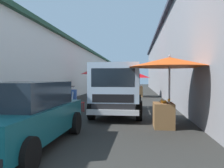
{
  "coord_description": "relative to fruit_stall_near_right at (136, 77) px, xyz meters",
  "views": [
    {
      "loc": [
        -1.06,
        -1.61,
        1.53
      ],
      "look_at": [
        8.62,
        -0.52,
        1.29
      ],
      "focal_mm": 36.76,
      "sensor_mm": 36.0,
      "label": 1
    }
  ],
  "objects": [
    {
      "name": "delivery_truck",
      "position": [
        -9.99,
        0.69,
        -0.59
      ],
      "size": [
        4.92,
        1.97,
        2.08
      ],
      "color": "black",
      "rests_on": "ground"
    },
    {
      "name": "fruit_stall_mid_lane",
      "position": [
        -2.02,
        3.02,
        0.07
      ],
      "size": [
        2.14,
        2.14,
        2.36
      ],
      "color": "#9E9EA3",
      "rests_on": "ground"
    },
    {
      "name": "building_right_concrete",
      "position": [
        -2.2,
        -5.54,
        1.37
      ],
      "size": [
        49.8,
        7.5,
        5.98
      ],
      "color": "gray",
      "rests_on": "ground"
    },
    {
      "name": "fruit_stall_near_right",
      "position": [
        0.0,
        0.0,
        0.0
      ],
      "size": [
        2.34,
        2.34,
        2.13
      ],
      "color": "#9E9EA3",
      "rests_on": "ground"
    },
    {
      "name": "parked_scooter",
      "position": [
        -8.01,
        3.26,
        -1.18
      ],
      "size": [
        1.69,
        0.48,
        1.14
      ],
      "color": "black",
      "rests_on": "ground"
    },
    {
      "name": "plastic_stool",
      "position": [
        -8.78,
        2.43,
        -1.3
      ],
      "size": [
        0.3,
        0.3,
        0.43
      ],
      "color": "red",
      "rests_on": "ground"
    },
    {
      "name": "fruit_stall_far_left",
      "position": [
        -11.75,
        -1.08,
        0.13
      ],
      "size": [
        2.55,
        2.55,
        2.26
      ],
      "color": "#9E9EA3",
      "rests_on": "ground"
    },
    {
      "name": "building_left_whitewash",
      "position": [
        -2.2,
        8.49,
        0.67
      ],
      "size": [
        49.8,
        7.5,
        4.58
      ],
      "color": "silver",
      "rests_on": "ground"
    },
    {
      "name": "vendor_by_crates",
      "position": [
        -0.76,
        2.2,
        -0.7
      ],
      "size": [
        0.64,
        0.26,
        1.6
      ],
      "color": "navy",
      "rests_on": "ground"
    },
    {
      "name": "ground",
      "position": [
        -4.45,
        1.48,
        -1.62
      ],
      "size": [
        90.0,
        90.0,
        0.0
      ],
      "primitive_type": "plane",
      "color": "#282826"
    },
    {
      "name": "hatchback_car",
      "position": [
        -14.17,
        2.45,
        -0.89
      ],
      "size": [
        3.93,
        1.97,
        1.45
      ],
      "color": "#0F4C56",
      "rests_on": "ground"
    }
  ]
}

